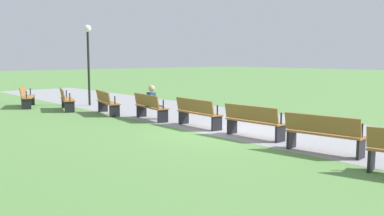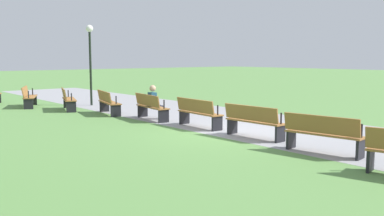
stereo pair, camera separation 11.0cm
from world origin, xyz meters
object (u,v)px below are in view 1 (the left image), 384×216
Objects in this scene: bench_3 at (107,102)px; bench_6 at (254,121)px; bench_5 at (198,112)px; person_seated at (154,101)px; bench_4 at (150,106)px; bench_7 at (323,133)px; bench_2 at (66,99)px; lamp_post at (88,49)px; bench_1 at (26,96)px.

bench_3 is 1.02× the size of bench_6.
person_seated reaches higher than bench_5.
bench_6 is at bearing 2.77° from bench_5.
bench_3 is 4.53m from bench_5.
bench_4 is 1.00× the size of bench_7.
bench_7 is (11.19, 1.08, 0.00)m from bench_2.
lamp_post is (-7.69, 0.26, 2.04)m from bench_5.
bench_6 is 0.50× the size of lamp_post.
bench_1 is 11.24m from bench_6.
person_seated is (-2.22, -0.08, 0.16)m from bench_5.
person_seated reaches higher than bench_7.
bench_6 is (4.53, 0.22, 0.00)m from bench_4.
bench_5 is at bearing 168.93° from bench_7.
bench_1 is 2.27m from bench_2.
person_seated is at bearing 42.47° from bench_1.
lamp_post reaches higher than bench_1.
bench_1 is 3.34m from lamp_post.
bench_1 is 0.99× the size of bench_2.
bench_2 is 1.51× the size of person_seated.
bench_5 is at bearing 30.41° from bench_2.
bench_6 is (11.03, 2.15, 0.00)m from bench_1.
lamp_post is (-3.20, 0.91, 2.04)m from bench_3.
bench_6 is 1.48× the size of person_seated.
bench_4 is 1.50× the size of person_seated.
bench_1 and bench_5 have the same top height.
bench_5 and bench_6 have the same top height.
bench_2 and bench_4 have the same top height.
bench_1 is 0.99× the size of bench_3.
bench_1 and bench_2 have the same top height.
lamp_post is (-1.03, 1.56, 2.04)m from bench_2.
bench_2 is 2.77m from lamp_post.
bench_7 is (9.02, 0.43, 0.00)m from bench_3.
bench_4 is 4.53m from bench_6.
person_seated is at bearing -175.16° from bench_5.
bench_2 is 1.02× the size of bench_5.
lamp_post is at bearing -176.72° from bench_4.
bench_2 is 4.53m from bench_4.
bench_6 is (8.93, 1.30, 0.00)m from bench_2.
bench_3 is 2.35m from person_seated.
bench_2 is at bearing -157.91° from bench_4.
lamp_post reaches higher than bench_3.
lamp_post reaches higher than bench_4.
bench_7 is (13.29, 1.93, 0.00)m from bench_1.
bench_2 is 6.79m from bench_5.
bench_4 is 1.02× the size of bench_6.
lamp_post is (-9.96, 0.26, 2.04)m from bench_6.
bench_2 is 4.61m from person_seated.
bench_3 is (2.18, 0.65, 0.00)m from bench_2.
bench_5 is at bearing 38.71° from bench_1.
bench_5 is (2.26, 0.22, 0.00)m from bench_4.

